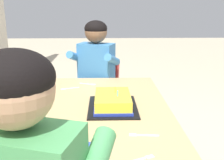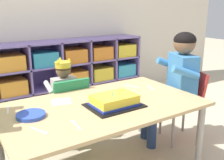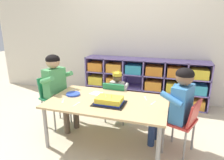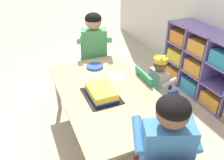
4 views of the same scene
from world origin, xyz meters
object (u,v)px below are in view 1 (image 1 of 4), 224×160
classroom_chair_blue (10,145)px  fork_scattered_mid_table (142,135)px  classroom_chair_guest_side (99,87)px  fork_by_napkin (89,84)px  activity_table (99,119)px  birthday_cake_on_tray (113,102)px  fork_at_table_front_edge (141,159)px  guest_at_table_side (94,67)px  paper_plate_stack (84,156)px  fork_near_cake_tray (69,88)px

classroom_chair_blue → fork_scattered_mid_table: size_ratio=4.54×
classroom_chair_guest_side → fork_by_napkin: (-0.37, 0.07, 0.14)m
activity_table → birthday_cake_on_tray: birthday_cake_on_tray is taller
fork_by_napkin → fork_at_table_front_edge: (-1.06, -0.27, 0.00)m
guest_at_table_side → fork_at_table_front_edge: size_ratio=7.58×
activity_table → classroom_chair_blue: bearing=95.6°
fork_at_table_front_edge → fork_scattered_mid_table: same height
classroom_chair_guest_side → fork_scattered_mid_table: classroom_chair_guest_side is taller
classroom_chair_guest_side → birthday_cake_on_tray: (-0.86, -0.10, 0.17)m
classroom_chair_blue → fork_at_table_front_edge: bearing=57.3°
classroom_chair_blue → fork_at_table_front_edge: classroom_chair_blue is taller
birthday_cake_on_tray → paper_plate_stack: bearing=166.5°
classroom_chair_blue → fork_near_cake_tray: bearing=150.7°
classroom_chair_guest_side → fork_near_cake_tray: size_ratio=5.00×
fork_scattered_mid_table → activity_table: bearing=128.8°
classroom_chair_blue → fork_scattered_mid_table: (-0.26, -0.72, 0.19)m
classroom_chair_blue → fork_at_table_front_edge: (-0.46, -0.69, 0.19)m
fork_by_napkin → fork_at_table_front_edge: same height
guest_at_table_side → birthday_cake_on_tray: size_ratio=2.72×
activity_table → classroom_chair_blue: (-0.05, 0.51, -0.14)m
paper_plate_stack → fork_at_table_front_edge: paper_plate_stack is taller
classroom_chair_guest_side → fork_by_napkin: size_ratio=5.26×
paper_plate_stack → fork_at_table_front_edge: 0.23m
classroom_chair_guest_side → birthday_cake_on_tray: bearing=-62.1°
activity_table → fork_scattered_mid_table: fork_scattered_mid_table is taller
fork_at_table_front_edge → classroom_chair_blue: bearing=-56.6°
paper_plate_stack → birthday_cake_on_tray: bearing=-13.5°
classroom_chair_blue → birthday_cake_on_tray: 0.64m
birthday_cake_on_tray → fork_scattered_mid_table: (-0.36, -0.13, -0.03)m
paper_plate_stack → classroom_chair_blue: bearing=45.8°
paper_plate_stack → fork_scattered_mid_table: paper_plate_stack is taller
birthday_cake_on_tray → activity_table: bearing=121.5°
classroom_chair_blue → activity_table: bearing=96.9°
fork_by_napkin → fork_near_cake_tray: bearing=57.9°
fork_scattered_mid_table → paper_plate_stack: bearing=-139.0°
fork_at_table_front_edge → fork_near_cake_tray: same height
activity_table → fork_near_cake_tray: (0.43, 0.23, 0.05)m
guest_at_table_side → fork_by_napkin: (-0.26, 0.03, -0.07)m
guest_at_table_side → fork_scattered_mid_table: (-1.12, -0.27, -0.07)m
fork_by_napkin → fork_scattered_mid_table: 0.90m
classroom_chair_blue → guest_at_table_side: guest_at_table_side is taller
guest_at_table_side → fork_by_napkin: size_ratio=8.02×
classroom_chair_blue → fork_by_napkin: classroom_chair_blue is taller
fork_near_cake_tray → activity_table: bearing=-82.1°
activity_table → birthday_cake_on_tray: size_ratio=3.85×
fork_near_cake_tray → birthday_cake_on_tray: bearing=-70.9°
paper_plate_stack → classroom_chair_guest_side: bearing=-1.3°
fork_by_napkin → fork_near_cake_tray: 0.18m
classroom_chair_guest_side → paper_plate_stack: (-1.41, 0.03, 0.15)m
fork_near_cake_tray → fork_at_table_front_edge: bearing=-87.0°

